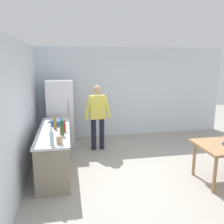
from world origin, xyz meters
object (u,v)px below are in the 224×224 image
object	(u,v)px
refrigerator	(61,113)
bottle_wine_green	(62,128)
bottle_sauce_red	(64,127)
person	(98,113)
bottle_water_clear	(52,138)
bottle_oil_amber	(55,124)
utensil_jar	(60,139)
cooking_pot	(57,123)

from	to	relation	value
refrigerator	bottle_wine_green	distance (m)	2.03
bottle_sauce_red	person	bearing A→B (deg)	56.21
person	bottle_wine_green	size ratio (longest dim) A/B	5.00
bottle_water_clear	bottle_oil_amber	size ratio (longest dim) A/B	1.07
refrigerator	utensil_jar	bearing A→B (deg)	-88.97
bottle_wine_green	person	bearing A→B (deg)	59.21
person	bottle_sauce_red	xyz separation A→B (m)	(-0.83, -1.24, 0.02)
cooking_pot	utensil_jar	distance (m)	1.22
person	bottle_sauce_red	bearing A→B (deg)	-123.79
bottle_oil_amber	bottle_wine_green	size ratio (longest dim) A/B	0.82
refrigerator	bottle_oil_amber	world-z (taller)	refrigerator
bottle_sauce_red	bottle_water_clear	bearing A→B (deg)	-105.34
refrigerator	bottle_oil_amber	bearing A→B (deg)	-92.78
cooking_pot	bottle_oil_amber	bearing A→B (deg)	-96.38
person	bottle_oil_amber	bearing A→B (deg)	-135.78
person	utensil_jar	bearing A→B (deg)	-115.07
utensil_jar	person	bearing A→B (deg)	64.93
person	bottle_sauce_red	distance (m)	1.49
bottle_sauce_red	bottle_water_clear	world-z (taller)	bottle_water_clear
cooking_pot	bottle_water_clear	xyz separation A→B (m)	(-0.04, -1.26, 0.07)
bottle_sauce_red	refrigerator	bearing A→B (deg)	93.83
refrigerator	person	xyz separation A→B (m)	(0.95, -0.55, 0.08)
refrigerator	bottle_water_clear	xyz separation A→B (m)	(-0.08, -2.53, 0.13)
cooking_pot	person	bearing A→B (deg)	35.77
utensil_jar	bottle_water_clear	xyz separation A→B (m)	(-0.13, -0.04, 0.05)
cooking_pot	bottle_water_clear	distance (m)	1.26
utensil_jar	refrigerator	bearing A→B (deg)	91.03
utensil_jar	bottle_sauce_red	world-z (taller)	utensil_jar
refrigerator	bottle_oil_amber	xyz separation A→B (m)	(-0.08, -1.55, 0.12)
bottle_sauce_red	bottle_wine_green	bearing A→B (deg)	-100.93
person	bottle_oil_amber	distance (m)	1.43
utensil_jar	bottle_wine_green	world-z (taller)	bottle_wine_green
refrigerator	bottle_sauce_red	distance (m)	1.80
bottle_water_clear	bottle_wine_green	world-z (taller)	bottle_wine_green
bottle_water_clear	bottle_oil_amber	world-z (taller)	bottle_water_clear
bottle_wine_green	utensil_jar	bearing A→B (deg)	-93.82
cooking_pot	bottle_oil_amber	size ratio (longest dim) A/B	1.43
refrigerator	bottle_sauce_red	size ratio (longest dim) A/B	7.50
refrigerator	utensil_jar	xyz separation A→B (m)	(0.04, -2.49, 0.08)
utensil_jar	bottle_wine_green	size ratio (longest dim) A/B	0.94
cooking_pot	bottle_wine_green	bearing A→B (deg)	-80.92
refrigerator	bottle_wine_green	world-z (taller)	refrigerator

